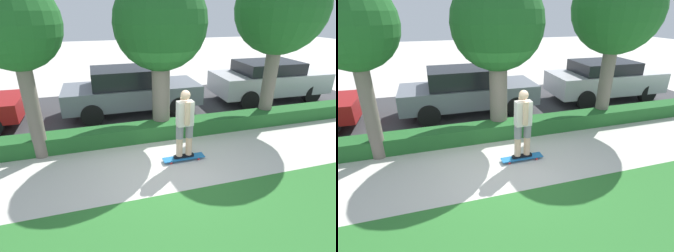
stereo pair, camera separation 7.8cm
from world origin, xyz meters
The scene contains 10 objects.
ground_plane centered at (0.00, 0.00, 0.00)m, with size 60.00×60.00×0.00m, color beige.
street_asphalt centered at (0.00, 4.20, 0.00)m, with size 18.60×5.00×0.01m.
hedge_row centered at (0.00, 1.60, 0.23)m, with size 18.60×0.60×0.45m.
skateboard centered at (0.47, 0.17, 0.07)m, with size 1.05×0.24×0.08m.
skater_person centered at (0.47, 0.17, 1.00)m, with size 0.50×0.44×1.71m.
tree_near centered at (-2.93, 1.39, 3.08)m, with size 1.95×1.95×4.13m.
tree_mid centered at (0.35, 1.88, 3.05)m, with size 2.47×2.47×4.36m.
tree_far centered at (3.88, 1.79, 3.42)m, with size 2.59×2.59×4.77m.
parked_car_middle centered at (-0.21, 3.85, 0.85)m, with size 4.70×1.88×1.63m.
parked_car_rear centered at (5.39, 3.82, 0.85)m, with size 4.61×2.09×1.58m.
Camera 2 is at (-1.57, -5.10, 3.41)m, focal length 28.00 mm.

